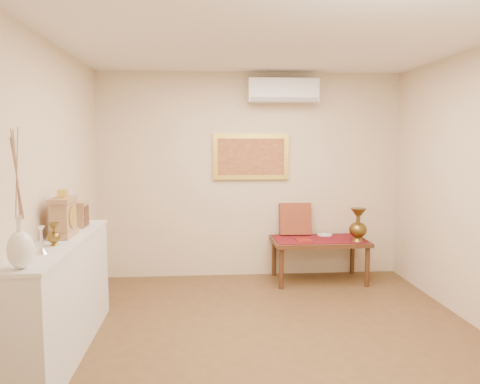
{
  "coord_description": "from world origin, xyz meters",
  "views": [
    {
      "loc": [
        -0.64,
        -3.93,
        1.79
      ],
      "look_at": [
        -0.23,
        1.15,
        1.25
      ],
      "focal_mm": 35.0,
      "sensor_mm": 36.0,
      "label": 1
    }
  ],
  "objects": [
    {
      "name": "wooden_chest",
      "position": [
        -1.83,
        0.6,
        1.1
      ],
      "size": [
        0.16,
        0.21,
        0.24
      ],
      "color": "#A87E56",
      "rests_on": "display_ledge"
    },
    {
      "name": "low_table",
      "position": [
        0.85,
        1.88,
        0.48
      ],
      "size": [
        1.2,
        0.7,
        0.55
      ],
      "color": "#4B2916",
      "rests_on": "floor"
    },
    {
      "name": "wall_front",
      "position": [
        0.0,
        -2.25,
        1.35
      ],
      "size": [
        4.0,
        0.02,
        2.7
      ],
      "primitive_type": "cube",
      "color": "beige",
      "rests_on": "ground"
    },
    {
      "name": "cushion",
      "position": [
        0.59,
        2.16,
        0.77
      ],
      "size": [
        0.42,
        0.19,
        0.44
      ],
      "primitive_type": "cube",
      "rotation": [
        -0.21,
        0.0,
        0.0
      ],
      "color": "maroon",
      "rests_on": "table_cloth"
    },
    {
      "name": "brass_urn_tall",
      "position": [
        1.29,
        1.69,
        0.81
      ],
      "size": [
        0.22,
        0.22,
        0.5
      ],
      "primitive_type": null,
      "color": "brown",
      "rests_on": "table_cloth"
    },
    {
      "name": "table_cloth",
      "position": [
        0.85,
        1.88,
        0.55
      ],
      "size": [
        1.14,
        0.59,
        0.01
      ],
      "primitive_type": "cube",
      "color": "maroon",
      "rests_on": "low_table"
    },
    {
      "name": "white_vase",
      "position": [
        -1.81,
        -0.89,
        1.43
      ],
      "size": [
        0.17,
        0.17,
        0.89
      ],
      "primitive_type": null,
      "color": "white",
      "rests_on": "display_ledge"
    },
    {
      "name": "display_ledge",
      "position": [
        -1.82,
        0.0,
        0.49
      ],
      "size": [
        0.37,
        2.02,
        0.98
      ],
      "color": "silver",
      "rests_on": "floor"
    },
    {
      "name": "wall_back",
      "position": [
        0.0,
        2.25,
        1.35
      ],
      "size": [
        4.0,
        0.02,
        2.7
      ],
      "primitive_type": "cube",
      "color": "beige",
      "rests_on": "ground"
    },
    {
      "name": "floor",
      "position": [
        0.0,
        0.0,
        0.0
      ],
      "size": [
        4.5,
        4.5,
        0.0
      ],
      "primitive_type": "plane",
      "color": "brown",
      "rests_on": "ground"
    },
    {
      "name": "plate",
      "position": [
        0.98,
        2.09,
        0.56
      ],
      "size": [
        0.2,
        0.2,
        0.01
      ],
      "primitive_type": "cylinder",
      "color": "white",
      "rests_on": "table_cloth"
    },
    {
      "name": "ceiling",
      "position": [
        0.0,
        0.0,
        2.7
      ],
      "size": [
        4.5,
        4.5,
        0.0
      ],
      "primitive_type": "plane",
      "rotation": [
        3.14,
        0.0,
        0.0
      ],
      "color": "white",
      "rests_on": "ground"
    },
    {
      "name": "wall_left",
      "position": [
        -2.0,
        0.0,
        1.35
      ],
      "size": [
        0.02,
        4.5,
        2.7
      ],
      "primitive_type": "cube",
      "color": "beige",
      "rests_on": "ground"
    },
    {
      "name": "candlestick",
      "position": [
        -1.82,
        -0.47,
        1.08
      ],
      "size": [
        0.1,
        0.1,
        0.21
      ],
      "primitive_type": null,
      "color": "silver",
      "rests_on": "display_ledge"
    },
    {
      "name": "mantel_clock",
      "position": [
        -1.83,
        0.15,
        1.15
      ],
      "size": [
        0.17,
        0.36,
        0.41
      ],
      "color": "#A87E56",
      "rests_on": "display_ledge"
    },
    {
      "name": "painting",
      "position": [
        0.0,
        2.22,
        1.6
      ],
      "size": [
        1.0,
        0.06,
        0.6
      ],
      "color": "gold",
      "rests_on": "wall_back"
    },
    {
      "name": "menu",
      "position": [
        0.62,
        1.78,
        0.56
      ],
      "size": [
        0.19,
        0.26,
        0.01
      ],
      "primitive_type": "cube",
      "rotation": [
        0.0,
        0.0,
        0.05
      ],
      "color": "maroon",
      "rests_on": "table_cloth"
    },
    {
      "name": "ac_unit",
      "position": [
        0.4,
        2.12,
        2.45
      ],
      "size": [
        0.9,
        0.25,
        0.3
      ],
      "color": "white",
      "rests_on": "wall_back"
    },
    {
      "name": "brass_urn_small",
      "position": [
        -1.81,
        -0.21,
        1.1
      ],
      "size": [
        0.1,
        0.1,
        0.23
      ],
      "primitive_type": null,
      "color": "brown",
      "rests_on": "display_ledge"
    }
  ]
}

